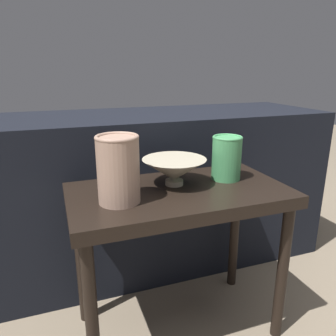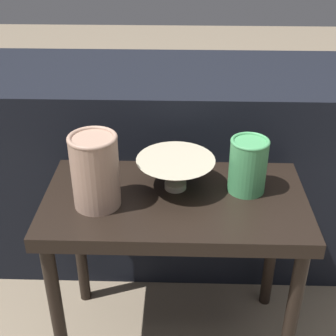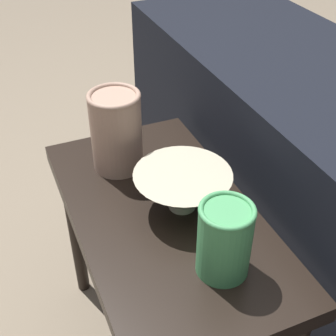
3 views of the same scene
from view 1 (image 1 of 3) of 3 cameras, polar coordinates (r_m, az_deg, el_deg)
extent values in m
plane|color=#7F705B|center=(1.31, 1.69, -25.70)|extent=(8.00, 8.00, 0.00)
cube|color=black|center=(1.03, 1.93, -4.74)|extent=(0.68, 0.37, 0.04)
cylinder|color=black|center=(0.98, -13.12, -24.46)|extent=(0.04, 0.04, 0.48)
cylinder|color=black|center=(1.19, 19.26, -17.00)|extent=(0.04, 0.04, 0.48)
cylinder|color=black|center=(1.23, -14.94, -15.36)|extent=(0.04, 0.04, 0.48)
cylinder|color=black|center=(1.39, 11.50, -10.92)|extent=(0.04, 0.04, 0.48)
cube|color=black|center=(1.51, -4.80, -3.86)|extent=(1.66, 0.50, 0.70)
cylinder|color=#B2A88E|center=(1.06, 1.12, -2.50)|extent=(0.06, 0.06, 0.02)
cone|color=#B2A88E|center=(1.05, 1.13, -0.25)|extent=(0.21, 0.21, 0.07)
cylinder|color=tan|center=(0.91, -8.64, -0.42)|extent=(0.12, 0.12, 0.19)
torus|color=tan|center=(0.89, -8.91, 5.31)|extent=(0.12, 0.12, 0.01)
cylinder|color=#47995B|center=(1.12, 10.15, 1.64)|extent=(0.10, 0.10, 0.14)
torus|color=#47995B|center=(1.10, 10.35, 5.25)|extent=(0.10, 0.10, 0.01)
camera|label=2|loc=(0.50, 101.38, 37.95)|focal=50.00mm
camera|label=3|loc=(1.25, 44.05, 26.92)|focal=50.00mm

